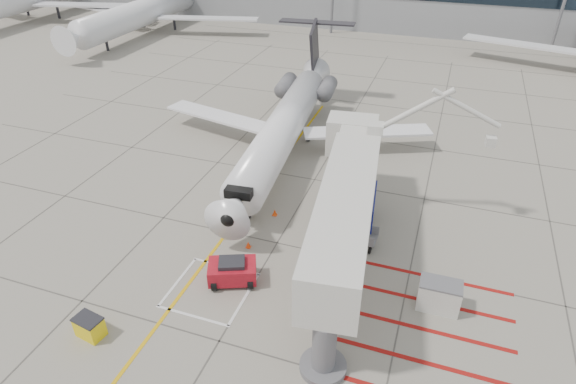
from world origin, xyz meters
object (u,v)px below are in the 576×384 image
at_px(regional_jet, 276,121).
at_px(pushback_tug, 232,270).
at_px(jet_bridge, 344,222).
at_px(spill_bin, 90,327).

relative_size(regional_jet, pushback_tug, 11.56).
bearing_deg(jet_bridge, regional_jet, 119.39).
bearing_deg(pushback_tug, regional_jet, 77.04).
height_order(regional_jet, spill_bin, regional_jet).
xyz_separation_m(pushback_tug, spill_bin, (-4.88, -5.75, -0.19)).
bearing_deg(spill_bin, pushback_tug, 58.92).
distance_m(regional_jet, spill_bin, 19.03).
distance_m(regional_jet, pushback_tug, 13.36).
xyz_separation_m(regional_jet, pushback_tug, (2.20, -12.79, -3.17)).
relative_size(regional_jet, spill_bin, 22.99).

